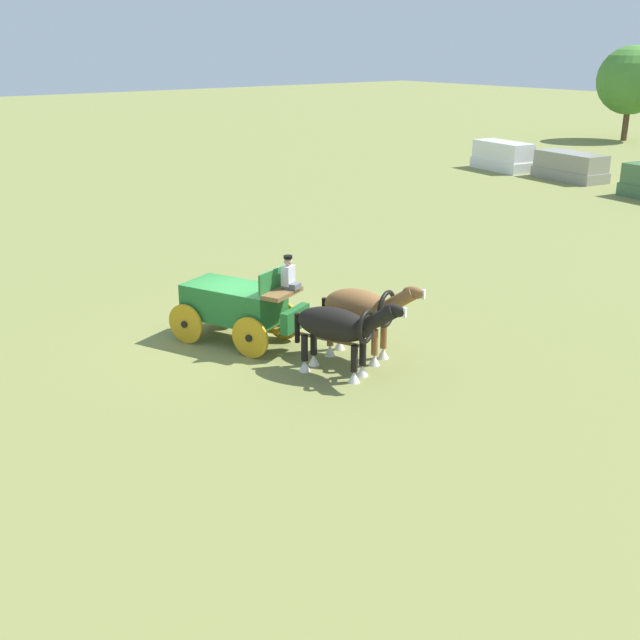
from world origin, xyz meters
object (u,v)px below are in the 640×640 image
Objects in this scene: draft_horse_off at (339,327)px; parked_vehicle_a at (503,156)px; show_wagon at (238,304)px; parked_vehicle_b at (570,167)px; draft_horse_near at (362,310)px.

draft_horse_off is 0.66× the size of parked_vehicle_a.
show_wagon is 1.14× the size of parked_vehicle_b.
parked_vehicle_b is at bearing 109.96° from show_wagon.
show_wagon is 1.23× the size of parked_vehicle_a.
draft_horse_off is 0.61× the size of parked_vehicle_b.
parked_vehicle_b is (-14.82, 30.24, -0.50)m from draft_horse_off.
draft_horse_near is 1.30m from draft_horse_off.
parked_vehicle_a is at bearing 118.02° from show_wagon.
draft_horse_near is at bearing -56.02° from parked_vehicle_a.
show_wagon reaches higher than parked_vehicle_b.
show_wagon is 34.80m from parked_vehicle_a.
draft_horse_near is 34.70m from parked_vehicle_a.
show_wagon reaches higher than parked_vehicle_a.
draft_horse_off is at bearing -56.39° from parked_vehicle_a.
show_wagon is 32.99m from parked_vehicle_b.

